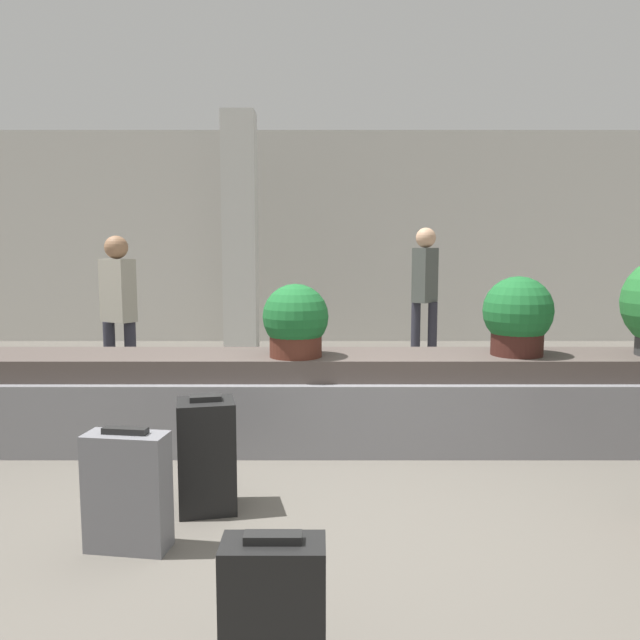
{
  "coord_description": "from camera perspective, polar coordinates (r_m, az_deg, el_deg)",
  "views": [
    {
      "loc": [
        -0.01,
        -3.24,
        1.45
      ],
      "look_at": [
        0.0,
        1.29,
        0.92
      ],
      "focal_mm": 35.0,
      "sensor_mm": 36.0,
      "label": 1
    }
  ],
  "objects": [
    {
      "name": "suitcase_1",
      "position": [
        2.3,
        -4.35,
        -25.0
      ],
      "size": [
        0.35,
        0.18,
        0.52
      ],
      "rotation": [
        0.0,
        0.0,
        0.0
      ],
      "color": "black",
      "rests_on": "ground_plane"
    },
    {
      "name": "carousel",
      "position": [
        4.67,
        0.0,
        -7.35
      ],
      "size": [
        7.59,
        0.8,
        0.67
      ],
      "color": "gray",
      "rests_on": "ground_plane"
    },
    {
      "name": "pillar",
      "position": [
        8.37,
        -7.38,
        7.62
      ],
      "size": [
        0.43,
        0.43,
        3.2
      ],
      "color": "silver",
      "rests_on": "ground_plane"
    },
    {
      "name": "suitcase_0",
      "position": [
        3.23,
        -17.28,
        -14.72
      ],
      "size": [
        0.41,
        0.23,
        0.6
      ],
      "rotation": [
        0.0,
        0.0,
        -0.14
      ],
      "color": "slate",
      "rests_on": "ground_plane"
    },
    {
      "name": "potted_plant_1",
      "position": [
        4.73,
        17.55,
        0.34
      ],
      "size": [
        0.5,
        0.5,
        0.57
      ],
      "color": "#381914",
      "rests_on": "carousel"
    },
    {
      "name": "potted_plant_0",
      "position": [
        4.45,
        -2.34,
        -0.17
      ],
      "size": [
        0.47,
        0.47,
        0.52
      ],
      "color": "#4C2319",
      "rests_on": "carousel"
    },
    {
      "name": "back_wall",
      "position": [
        9.63,
        -0.05,
        7.54
      ],
      "size": [
        18.0,
        0.06,
        3.2
      ],
      "color": "beige",
      "rests_on": "ground_plane"
    },
    {
      "name": "suitcase_3",
      "position": [
        3.58,
        -10.4,
        -12.04
      ],
      "size": [
        0.36,
        0.33,
        0.65
      ],
      "rotation": [
        0.0,
        0.0,
        0.21
      ],
      "color": "black",
      "rests_on": "ground_plane"
    },
    {
      "name": "ground_plane",
      "position": [
        3.55,
        0.03,
        -17.51
      ],
      "size": [
        18.0,
        18.0,
        0.0
      ],
      "primitive_type": "plane",
      "color": "#59544C"
    },
    {
      "name": "traveler_1",
      "position": [
        6.21,
        -18.05,
        1.42
      ],
      "size": [
        0.37,
        0.32,
        1.56
      ],
      "rotation": [
        0.0,
        0.0,
        -0.57
      ],
      "color": "#282833",
      "rests_on": "ground_plane"
    },
    {
      "name": "traveler_0",
      "position": [
        7.47,
        9.48,
        3.14
      ],
      "size": [
        0.34,
        0.36,
        1.68
      ],
      "rotation": [
        0.0,
        0.0,
        -2.24
      ],
      "color": "#282833",
      "rests_on": "ground_plane"
    }
  ]
}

